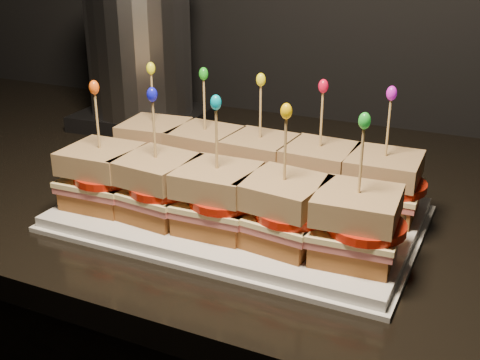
% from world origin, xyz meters
% --- Properties ---
extents(granite_slab, '(2.73, 0.71, 0.03)m').
position_xyz_m(granite_slab, '(0.80, 1.65, 0.88)').
color(granite_slab, black).
rests_on(granite_slab, cabinet).
extents(platter, '(0.42, 0.26, 0.02)m').
position_xyz_m(platter, '(0.72, 1.52, 0.91)').
color(platter, silver).
rests_on(platter, granite_slab).
extents(platter_rim, '(0.43, 0.27, 0.01)m').
position_xyz_m(platter_rim, '(0.72, 1.52, 0.90)').
color(platter_rim, silver).
rests_on(platter_rim, granite_slab).
extents(sandwich_0_bread_bot, '(0.09, 0.09, 0.02)m').
position_xyz_m(sandwich_0_bread_bot, '(0.56, 1.58, 0.93)').
color(sandwich_0_bread_bot, brown).
rests_on(sandwich_0_bread_bot, platter).
extents(sandwich_0_ham, '(0.10, 0.09, 0.01)m').
position_xyz_m(sandwich_0_ham, '(0.56, 1.58, 0.94)').
color(sandwich_0_ham, '#BC5856').
rests_on(sandwich_0_ham, sandwich_0_bread_bot).
extents(sandwich_0_cheese, '(0.10, 0.10, 0.01)m').
position_xyz_m(sandwich_0_cheese, '(0.56, 1.58, 0.95)').
color(sandwich_0_cheese, '#FFE99E').
rests_on(sandwich_0_cheese, sandwich_0_ham).
extents(sandwich_0_tomato, '(0.08, 0.08, 0.01)m').
position_xyz_m(sandwich_0_tomato, '(0.57, 1.58, 0.96)').
color(sandwich_0_tomato, red).
rests_on(sandwich_0_tomato, sandwich_0_cheese).
extents(sandwich_0_bread_top, '(0.09, 0.09, 0.03)m').
position_xyz_m(sandwich_0_bread_top, '(0.56, 1.58, 0.97)').
color(sandwich_0_bread_top, brown).
rests_on(sandwich_0_bread_top, sandwich_0_tomato).
extents(sandwich_0_pick, '(0.00, 0.00, 0.09)m').
position_xyz_m(sandwich_0_pick, '(0.56, 1.58, 1.02)').
color(sandwich_0_pick, tan).
rests_on(sandwich_0_pick, sandwich_0_bread_top).
extents(sandwich_0_frill, '(0.01, 0.01, 0.02)m').
position_xyz_m(sandwich_0_frill, '(0.56, 1.58, 1.06)').
color(sandwich_0_frill, '#F6F717').
rests_on(sandwich_0_frill, sandwich_0_pick).
extents(sandwich_1_bread_bot, '(0.09, 0.09, 0.02)m').
position_xyz_m(sandwich_1_bread_bot, '(0.64, 1.58, 0.93)').
color(sandwich_1_bread_bot, brown).
rests_on(sandwich_1_bread_bot, platter).
extents(sandwich_1_ham, '(0.09, 0.09, 0.01)m').
position_xyz_m(sandwich_1_ham, '(0.64, 1.58, 0.94)').
color(sandwich_1_ham, '#BC5856').
rests_on(sandwich_1_ham, sandwich_1_bread_bot).
extents(sandwich_1_cheese, '(0.10, 0.09, 0.01)m').
position_xyz_m(sandwich_1_cheese, '(0.64, 1.58, 0.95)').
color(sandwich_1_cheese, '#FFE99E').
rests_on(sandwich_1_cheese, sandwich_1_ham).
extents(sandwich_1_tomato, '(0.08, 0.08, 0.01)m').
position_xyz_m(sandwich_1_tomato, '(0.65, 1.58, 0.96)').
color(sandwich_1_tomato, red).
rests_on(sandwich_1_tomato, sandwich_1_cheese).
extents(sandwich_1_bread_top, '(0.09, 0.09, 0.03)m').
position_xyz_m(sandwich_1_bread_top, '(0.64, 1.58, 0.97)').
color(sandwich_1_bread_top, brown).
rests_on(sandwich_1_bread_top, sandwich_1_tomato).
extents(sandwich_1_pick, '(0.00, 0.00, 0.09)m').
position_xyz_m(sandwich_1_pick, '(0.64, 1.58, 1.02)').
color(sandwich_1_pick, tan).
rests_on(sandwich_1_pick, sandwich_1_bread_top).
extents(sandwich_1_frill, '(0.01, 0.01, 0.02)m').
position_xyz_m(sandwich_1_frill, '(0.64, 1.58, 1.06)').
color(sandwich_1_frill, green).
rests_on(sandwich_1_frill, sandwich_1_pick).
extents(sandwich_2_bread_bot, '(0.08, 0.08, 0.02)m').
position_xyz_m(sandwich_2_bread_bot, '(0.72, 1.58, 0.93)').
color(sandwich_2_bread_bot, brown).
rests_on(sandwich_2_bread_bot, platter).
extents(sandwich_2_ham, '(0.09, 0.09, 0.01)m').
position_xyz_m(sandwich_2_ham, '(0.72, 1.58, 0.94)').
color(sandwich_2_ham, '#BC5856').
rests_on(sandwich_2_ham, sandwich_2_bread_bot).
extents(sandwich_2_cheese, '(0.09, 0.09, 0.01)m').
position_xyz_m(sandwich_2_cheese, '(0.72, 1.58, 0.95)').
color(sandwich_2_cheese, '#FFE99E').
rests_on(sandwich_2_cheese, sandwich_2_ham).
extents(sandwich_2_tomato, '(0.08, 0.08, 0.01)m').
position_xyz_m(sandwich_2_tomato, '(0.73, 1.58, 0.96)').
color(sandwich_2_tomato, red).
rests_on(sandwich_2_tomato, sandwich_2_cheese).
extents(sandwich_2_bread_top, '(0.09, 0.09, 0.03)m').
position_xyz_m(sandwich_2_bread_top, '(0.72, 1.58, 0.97)').
color(sandwich_2_bread_top, brown).
rests_on(sandwich_2_bread_top, sandwich_2_tomato).
extents(sandwich_2_pick, '(0.00, 0.00, 0.09)m').
position_xyz_m(sandwich_2_pick, '(0.72, 1.58, 1.02)').
color(sandwich_2_pick, tan).
rests_on(sandwich_2_pick, sandwich_2_bread_top).
extents(sandwich_2_frill, '(0.01, 0.01, 0.02)m').
position_xyz_m(sandwich_2_frill, '(0.72, 1.58, 1.06)').
color(sandwich_2_frill, yellow).
rests_on(sandwich_2_frill, sandwich_2_pick).
extents(sandwich_3_bread_bot, '(0.08, 0.08, 0.02)m').
position_xyz_m(sandwich_3_bread_bot, '(0.80, 1.58, 0.93)').
color(sandwich_3_bread_bot, brown).
rests_on(sandwich_3_bread_bot, platter).
extents(sandwich_3_ham, '(0.09, 0.09, 0.01)m').
position_xyz_m(sandwich_3_ham, '(0.80, 1.58, 0.94)').
color(sandwich_3_ham, '#BC5856').
rests_on(sandwich_3_ham, sandwich_3_bread_bot).
extents(sandwich_3_cheese, '(0.09, 0.09, 0.01)m').
position_xyz_m(sandwich_3_cheese, '(0.80, 1.58, 0.95)').
color(sandwich_3_cheese, '#FFE99E').
rests_on(sandwich_3_cheese, sandwich_3_ham).
extents(sandwich_3_tomato, '(0.08, 0.08, 0.01)m').
position_xyz_m(sandwich_3_tomato, '(0.81, 1.58, 0.96)').
color(sandwich_3_tomato, red).
rests_on(sandwich_3_tomato, sandwich_3_cheese).
extents(sandwich_3_bread_top, '(0.09, 0.09, 0.03)m').
position_xyz_m(sandwich_3_bread_top, '(0.80, 1.58, 0.97)').
color(sandwich_3_bread_top, brown).
rests_on(sandwich_3_bread_top, sandwich_3_tomato).
extents(sandwich_3_pick, '(0.00, 0.00, 0.09)m').
position_xyz_m(sandwich_3_pick, '(0.80, 1.58, 1.02)').
color(sandwich_3_pick, tan).
rests_on(sandwich_3_pick, sandwich_3_bread_top).
extents(sandwich_3_frill, '(0.01, 0.01, 0.02)m').
position_xyz_m(sandwich_3_frill, '(0.80, 1.58, 1.06)').
color(sandwich_3_frill, red).
rests_on(sandwich_3_frill, sandwich_3_pick).
extents(sandwich_4_bread_bot, '(0.08, 0.08, 0.02)m').
position_xyz_m(sandwich_4_bread_bot, '(0.88, 1.58, 0.93)').
color(sandwich_4_bread_bot, brown).
rests_on(sandwich_4_bread_bot, platter).
extents(sandwich_4_ham, '(0.09, 0.09, 0.01)m').
position_xyz_m(sandwich_4_ham, '(0.88, 1.58, 0.94)').
color(sandwich_4_ham, '#BC5856').
rests_on(sandwich_4_ham, sandwich_4_bread_bot).
extents(sandwich_4_cheese, '(0.09, 0.09, 0.01)m').
position_xyz_m(sandwich_4_cheese, '(0.88, 1.58, 0.95)').
color(sandwich_4_cheese, '#FFE99E').
rests_on(sandwich_4_cheese, sandwich_4_ham).
extents(sandwich_4_tomato, '(0.08, 0.08, 0.01)m').
position_xyz_m(sandwich_4_tomato, '(0.89, 1.58, 0.96)').
color(sandwich_4_tomato, red).
rests_on(sandwich_4_tomato, sandwich_4_cheese).
extents(sandwich_4_bread_top, '(0.08, 0.08, 0.03)m').
position_xyz_m(sandwich_4_bread_top, '(0.88, 1.58, 0.97)').
color(sandwich_4_bread_top, brown).
rests_on(sandwich_4_bread_top, sandwich_4_tomato).
extents(sandwich_4_pick, '(0.00, 0.00, 0.09)m').
position_xyz_m(sandwich_4_pick, '(0.88, 1.58, 1.02)').
color(sandwich_4_pick, tan).
rests_on(sandwich_4_pick, sandwich_4_bread_top).
extents(sandwich_4_frill, '(0.01, 0.01, 0.02)m').
position_xyz_m(sandwich_4_frill, '(0.88, 1.58, 1.06)').
color(sandwich_4_frill, '#CB16D2').
rests_on(sandwich_4_frill, sandwich_4_pick).
extents(sandwich_5_bread_bot, '(0.08, 0.08, 0.02)m').
position_xyz_m(sandwich_5_bread_bot, '(0.56, 1.46, 0.93)').
color(sandwich_5_bread_bot, brown).
rests_on(sandwich_5_bread_bot, platter).
extents(sandwich_5_ham, '(0.09, 0.09, 0.01)m').
position_xyz_m(sandwich_5_ham, '(0.56, 1.46, 0.94)').
color(sandwich_5_ham, '#BC5856').
rests_on(sandwich_5_ham, sandwich_5_bread_bot).
extents(sandwich_5_cheese, '(0.09, 0.09, 0.01)m').
position_xyz_m(sandwich_5_cheese, '(0.56, 1.46, 0.95)').
color(sandwich_5_cheese, '#FFE99E').
rests_on(sandwich_5_cheese, sandwich_5_ham).
extents(sandwich_5_tomato, '(0.08, 0.08, 0.01)m').
position_xyz_m(sandwich_5_tomato, '(0.57, 1.46, 0.96)').
color(sandwich_5_tomato, red).
rests_on(sandwich_5_tomato, sandwich_5_cheese).
extents(sandwich_5_bread_top, '(0.09, 0.09, 0.03)m').
position_xyz_m(sandwich_5_bread_top, '(0.56, 1.46, 0.97)').
color(sandwich_5_bread_top, brown).
rests_on(sandwich_5_bread_top, sandwich_5_tomato).
extents(sandwich_5_pick, '(0.00, 0.00, 0.09)m').
position_xyz_m(sandwich_5_pick, '(0.56, 1.46, 1.02)').
color(sandwich_5_pick, tan).
rests_on(sandwich_5_pick, sandwich_5_bread_top).
extents(sandwich_5_frill, '(0.01, 0.01, 0.02)m').
position_xyz_m(sandwich_5_frill, '(0.56, 1.46, 1.06)').
color(sandwich_5_frill, '#FD5912').
rests_on(sandwich_5_frill, sandwich_5_pick).
extents(sandwich_6_bread_bot, '(0.09, 0.09, 0.02)m').
position_xyz_m(sandwich_6_bread_bot, '(0.64, 1.46, 0.93)').
color(sandwich_6_bread_bot, brown).
rests_on(sandwich_6_bread_bot, platter).
extents(sandwich_6_ham, '(0.10, 0.09, 0.01)m').
position_xyz_m(sandwich_6_ham, '(0.64, 1.46, 0.94)').
color(sandwich_6_ham, '#BC5856').
rests_on(sandwich_6_ham, sandwich_6_bread_bot).
extents(sandwich_6_cheese, '(0.10, 0.10, 0.01)m').
position_xyz_m(sandwich_6_cheese, '(0.64, 1.46, 0.95)').
color(sandwich_6_cheese, '#FFE99E').
rests_on(sandwich_6_cheese, sandwich_6_ham).
extents(sandwich_6_tomato, '(0.08, 0.08, 0.01)m').
position_xyz_m(sandwich_6_tomato, '(0.65, 1.46, 0.96)').
color(sandwich_6_tomato, red).
rests_on(sandwich_6_tomato, sandwich_6_cheese).
extents(sandwich_6_bread_top, '(0.09, 0.09, 0.03)m').
position_xyz_m(sandwich_6_bread_top, '(0.64, 1.46, 0.97)').
color(sandwich_6_bread_top, brown).
rests_on(sandwich_6_bread_top, sandwich_6_tomato).
extents(sandwich_6_pick, '(0.00, 0.00, 0.09)m').
position_xyz_m(sandwich_6_pick, '(0.64, 1.46, 1.02)').
color(sandwich_6_pick, tan).
rests_on(sandwich_6_pick, sandwich_6_bread_top).
extents(sandwich_6_frill, '(0.01, 0.01, 0.02)m').
position_xyz_m(sandwich_6_frill, '(0.64, 1.46, 1.06)').
color(sandwich_6_frill, '#1214D8').
rests_on(sandwich_6_frill, sandwich_6_pick).
extents(sandwich_7_bread_bot, '(0.08, 0.08, 0.02)m').
position_xyz_m(sandwich_7_bread_bot, '(0.72, 1.46, 0.93)').
color(sandwich_7_bread_bot, brown).
rests_on(sandwich_7_bread_bot, platter).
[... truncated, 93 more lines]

